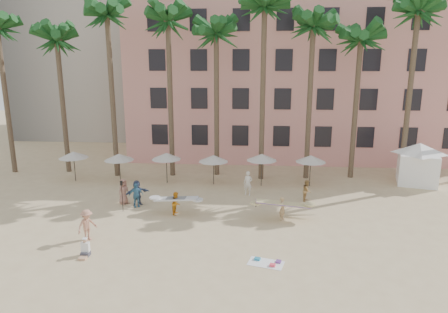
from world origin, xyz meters
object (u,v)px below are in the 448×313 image
carrier_white (176,202)px  cabana (418,160)px  pink_hotel (297,80)px  carrier_yellow (283,206)px

carrier_white → cabana: bearing=23.7°
pink_hotel → carrier_white: 23.72m
cabana → carrier_white: size_ratio=1.85×
cabana → carrier_yellow: size_ratio=1.59×
cabana → carrier_white: 20.75m
carrier_yellow → carrier_white: bearing=175.8°
pink_hotel → cabana: pink_hotel is taller
cabana → pink_hotel: bearing=127.2°
pink_hotel → carrier_yellow: size_ratio=10.06×
pink_hotel → carrier_yellow: bearing=-97.5°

